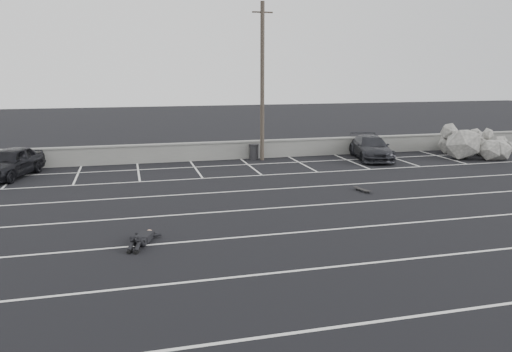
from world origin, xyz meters
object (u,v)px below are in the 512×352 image
object	(u,v)px
car_left	(10,162)
trash_bin	(254,152)
car_right	(371,148)
utility_pole	(262,82)
person	(145,234)
skateboard	(363,190)
riprap_pile	(475,146)

from	to	relation	value
car_left	trash_bin	distance (m)	13.01
car_left	car_right	bearing A→B (deg)	19.74
utility_pole	person	distance (m)	15.33
car_right	person	bearing A→B (deg)	-126.92
person	skateboard	world-z (taller)	person
utility_pole	skateboard	bearing A→B (deg)	-75.78
utility_pole	riprap_pile	world-z (taller)	utility_pole
car_right	car_left	bearing A→B (deg)	-166.50
trash_bin	skateboard	xyz separation A→B (m)	(2.57, -9.01, -0.38)
trash_bin	skateboard	world-z (taller)	trash_bin
car_right	person	size ratio (longest dim) A/B	1.96
utility_pole	person	world-z (taller)	utility_pole
car_left	car_right	distance (m)	19.61
riprap_pile	person	xyz separation A→B (m)	(-20.07, -10.61, -0.43)
skateboard	trash_bin	bearing A→B (deg)	92.38
car_right	utility_pole	size ratio (longest dim) A/B	0.52
car_right	trash_bin	bearing A→B (deg)	178.89
trash_bin	person	size ratio (longest dim) A/B	0.38
utility_pole	trash_bin	bearing A→B (deg)	133.74
utility_pole	person	bearing A→B (deg)	-119.57
car_right	trash_bin	xyz separation A→B (m)	(-6.73, 1.67, -0.22)
skateboard	car_right	bearing A→B (deg)	46.91
car_left	riprap_pile	size ratio (longest dim) A/B	0.82
car_left	riprap_pile	distance (m)	26.08
car_left	skateboard	bearing A→B (deg)	-5.68
utility_pole	trash_bin	size ratio (longest dim) A/B	9.92
utility_pole	car_left	bearing A→B (deg)	-173.53
trash_bin	person	bearing A→B (deg)	-117.53
person	skateboard	xyz separation A→B (m)	(9.44, 4.18, -0.14)
car_left	utility_pole	world-z (taller)	utility_pole
riprap_pile	skateboard	bearing A→B (deg)	-148.85
trash_bin	riprap_pile	size ratio (longest dim) A/B	0.17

